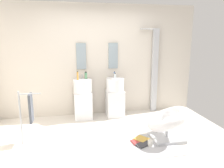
% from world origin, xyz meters
% --- Properties ---
extents(ground_plane, '(4.80, 3.60, 0.04)m').
position_xyz_m(ground_plane, '(0.00, 0.00, -0.02)').
color(ground_plane, silver).
extents(rear_partition, '(4.80, 0.10, 2.60)m').
position_xyz_m(rear_partition, '(0.00, 1.65, 1.30)').
color(rear_partition, beige).
rests_on(rear_partition, ground_plane).
extents(pedestal_sink_left, '(0.41, 0.41, 1.01)m').
position_xyz_m(pedestal_sink_left, '(-0.38, 1.34, 0.46)').
color(pedestal_sink_left, white).
rests_on(pedestal_sink_left, ground_plane).
extents(pedestal_sink_right, '(0.41, 0.41, 1.01)m').
position_xyz_m(pedestal_sink_right, '(0.38, 1.34, 0.46)').
color(pedestal_sink_right, white).
rests_on(pedestal_sink_right, ground_plane).
extents(vanity_mirror_left, '(0.22, 0.03, 0.60)m').
position_xyz_m(vanity_mirror_left, '(-0.38, 1.58, 1.41)').
color(vanity_mirror_left, '#8C9EA8').
extents(vanity_mirror_right, '(0.22, 0.03, 0.60)m').
position_xyz_m(vanity_mirror_right, '(0.38, 1.58, 1.41)').
color(vanity_mirror_right, '#8C9EA8').
extents(shower_column, '(0.49, 0.24, 2.05)m').
position_xyz_m(shower_column, '(1.40, 1.53, 1.08)').
color(shower_column, '#B7BABF').
rests_on(shower_column, ground_plane).
extents(lounge_chair, '(1.03, 1.03, 0.65)m').
position_xyz_m(lounge_chair, '(1.06, -0.05, 0.35)').
color(lounge_chair, '#B7BABF').
rests_on(lounge_chair, ground_plane).
extents(towel_rack, '(0.37, 0.22, 0.95)m').
position_xyz_m(towel_rack, '(-1.35, 0.26, 0.63)').
color(towel_rack, '#B7BABF').
rests_on(towel_rack, ground_plane).
extents(area_rug, '(1.14, 0.86, 0.01)m').
position_xyz_m(area_rug, '(0.57, -0.21, 0.01)').
color(area_rug, '#B2B2B7').
rests_on(area_rug, ground_plane).
extents(magazine_red, '(0.24, 0.23, 0.02)m').
position_xyz_m(magazine_red, '(0.50, -0.09, 0.02)').
color(magazine_red, '#B73838').
rests_on(magazine_red, area_rug).
extents(magazine_charcoal, '(0.32, 0.26, 0.02)m').
position_xyz_m(magazine_charcoal, '(0.56, -0.20, 0.02)').
color(magazine_charcoal, '#38383D').
rests_on(magazine_charcoal, area_rug).
extents(magazine_ochre, '(0.31, 0.31, 0.03)m').
position_xyz_m(magazine_ochre, '(0.58, -0.01, 0.03)').
color(magazine_ochre, gold).
rests_on(magazine_ochre, area_rug).
extents(coffee_mug, '(0.09, 0.09, 0.10)m').
position_xyz_m(coffee_mug, '(0.66, -0.25, 0.06)').
color(coffee_mug, white).
rests_on(coffee_mug, area_rug).
extents(soap_bottle_amber, '(0.04, 0.04, 0.20)m').
position_xyz_m(soap_bottle_amber, '(-0.48, 1.31, 1.00)').
color(soap_bottle_amber, '#C68C38').
rests_on(soap_bottle_amber, pedestal_sink_left).
extents(soap_bottle_clear, '(0.04, 0.04, 0.14)m').
position_xyz_m(soap_bottle_clear, '(0.35, 1.21, 0.98)').
color(soap_bottle_clear, silver).
rests_on(soap_bottle_clear, pedestal_sink_right).
extents(soap_bottle_grey, '(0.06, 0.06, 0.16)m').
position_xyz_m(soap_bottle_grey, '(-0.29, 1.43, 0.99)').
color(soap_bottle_grey, '#99999E').
rests_on(soap_bottle_grey, pedestal_sink_left).
extents(soap_bottle_blue, '(0.04, 0.04, 0.14)m').
position_xyz_m(soap_bottle_blue, '(0.39, 1.48, 0.97)').
color(soap_bottle_blue, '#4C72B7').
rests_on(soap_bottle_blue, pedestal_sink_right).
extents(soap_bottle_green, '(0.06, 0.06, 0.16)m').
position_xyz_m(soap_bottle_green, '(-0.29, 1.39, 0.99)').
color(soap_bottle_green, '#59996B').
rests_on(soap_bottle_green, pedestal_sink_left).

